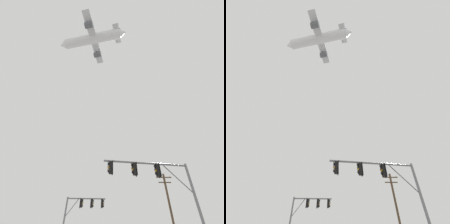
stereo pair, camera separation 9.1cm
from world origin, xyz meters
The scene contains 4 objects.
signal_pole_near centered at (3.69, 7.19, 5.07)m, with size 6.89×1.03×6.52m.
signal_pole_far centered at (-3.14, 16.99, 4.67)m, with size 4.80×0.51×6.09m.
utility_pole centered at (8.17, 18.25, 5.08)m, with size 2.20×0.28×9.56m.
airplane centered at (-5.89, 18.27, 53.24)m, with size 22.57×17.44×6.18m.
Camera 2 is at (-0.10, -5.07, 1.13)m, focal length 25.25 mm.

